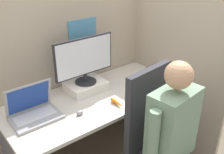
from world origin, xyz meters
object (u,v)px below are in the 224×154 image
at_px(person, 177,140).
at_px(office_chair, 158,146).
at_px(laptop, 34,111).
at_px(stapler, 153,71).
at_px(paper_box, 86,86).
at_px(monitor, 84,59).
at_px(carrot_toy, 118,103).

bearing_deg(person, office_chair, 83.57).
xyz_separation_m(laptop, stapler, (1.27, -0.02, -0.03)).
bearing_deg(office_chair, paper_box, 95.84).
bearing_deg(paper_box, person, -86.27).
height_order(monitor, laptop, monitor).
bearing_deg(paper_box, office_chair, -84.16).
distance_m(paper_box, person, 0.98).
relative_size(monitor, person, 0.44).
distance_m(stapler, office_chair, 0.95).
xyz_separation_m(laptop, carrot_toy, (0.60, -0.27, -0.03)).
distance_m(monitor, laptop, 0.60).
bearing_deg(office_chair, laptop, 131.60).
distance_m(monitor, office_chair, 0.93).
distance_m(stapler, carrot_toy, 0.72).
height_order(paper_box, monitor, monitor).
bearing_deg(stapler, office_chair, -133.90).
bearing_deg(laptop, stapler, -1.08).
relative_size(monitor, laptop, 1.57).
bearing_deg(monitor, office_chair, -84.18).
bearing_deg(paper_box, stapler, -10.49).
relative_size(monitor, stapler, 3.39).
bearing_deg(stapler, paper_box, 169.51).
bearing_deg(paper_box, monitor, 90.00).
relative_size(paper_box, stapler, 2.06).
bearing_deg(person, monitor, 93.72).
height_order(monitor, carrot_toy, monitor).
xyz_separation_m(stapler, person, (-0.67, -0.85, 0.01)).
xyz_separation_m(laptop, person, (0.60, -0.87, -0.02)).
relative_size(stapler, office_chair, 0.15).
relative_size(paper_box, office_chair, 0.30).
distance_m(laptop, carrot_toy, 0.66).
bearing_deg(stapler, laptop, 178.92).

